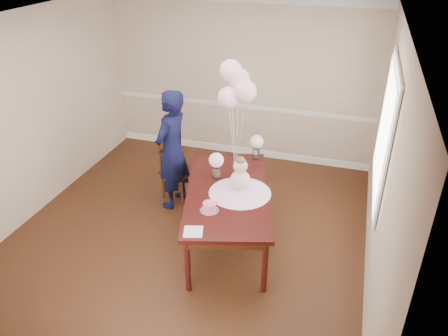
% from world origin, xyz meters
% --- Properties ---
extents(floor, '(4.50, 5.00, 0.00)m').
position_xyz_m(floor, '(0.00, 0.00, 0.00)').
color(floor, black).
rests_on(floor, ground).
extents(ceiling, '(4.50, 5.00, 0.02)m').
position_xyz_m(ceiling, '(0.00, 0.00, 2.70)').
color(ceiling, silver).
rests_on(ceiling, wall_back).
extents(wall_back, '(4.50, 0.02, 2.70)m').
position_xyz_m(wall_back, '(0.00, 2.50, 1.35)').
color(wall_back, tan).
rests_on(wall_back, floor).
extents(wall_front, '(4.50, 0.02, 2.70)m').
position_xyz_m(wall_front, '(0.00, -2.50, 1.35)').
color(wall_front, tan).
rests_on(wall_front, floor).
extents(wall_left, '(0.02, 5.00, 2.70)m').
position_xyz_m(wall_left, '(-2.25, 0.00, 1.35)').
color(wall_left, tan).
rests_on(wall_left, floor).
extents(wall_right, '(0.02, 5.00, 2.70)m').
position_xyz_m(wall_right, '(2.25, 0.00, 1.35)').
color(wall_right, tan).
rests_on(wall_right, floor).
extents(chair_rail_trim, '(4.50, 0.02, 0.07)m').
position_xyz_m(chair_rail_trim, '(0.00, 2.49, 0.90)').
color(chair_rail_trim, silver).
rests_on(chair_rail_trim, wall_back).
extents(baseboard_trim, '(4.50, 0.02, 0.12)m').
position_xyz_m(baseboard_trim, '(0.00, 2.49, 0.06)').
color(baseboard_trim, white).
rests_on(baseboard_trim, floor).
extents(window_frame, '(0.02, 1.66, 1.56)m').
position_xyz_m(window_frame, '(2.23, 0.50, 1.55)').
color(window_frame, white).
rests_on(window_frame, wall_right).
extents(window_blinds, '(0.01, 1.50, 1.40)m').
position_xyz_m(window_blinds, '(2.21, 0.50, 1.55)').
color(window_blinds, white).
rests_on(window_blinds, wall_right).
extents(dining_table_top, '(1.50, 2.19, 0.05)m').
position_xyz_m(dining_table_top, '(0.53, 0.05, 0.72)').
color(dining_table_top, black).
rests_on(dining_table_top, table_leg_fl).
extents(table_apron, '(1.38, 2.06, 0.10)m').
position_xyz_m(table_apron, '(0.53, 0.05, 0.65)').
color(table_apron, black).
rests_on(table_apron, table_leg_fl).
extents(table_leg_fl, '(0.09, 0.09, 0.70)m').
position_xyz_m(table_leg_fl, '(0.37, -0.95, 0.35)').
color(table_leg_fl, black).
rests_on(table_leg_fl, floor).
extents(table_leg_fr, '(0.09, 0.09, 0.70)m').
position_xyz_m(table_leg_fr, '(1.18, -0.72, 0.35)').
color(table_leg_fr, black).
rests_on(table_leg_fr, floor).
extents(table_leg_bl, '(0.09, 0.09, 0.70)m').
position_xyz_m(table_leg_bl, '(-0.13, 0.81, 0.35)').
color(table_leg_bl, black).
rests_on(table_leg_bl, floor).
extents(table_leg_br, '(0.09, 0.09, 0.70)m').
position_xyz_m(table_leg_br, '(0.68, 1.04, 0.35)').
color(table_leg_br, black).
rests_on(table_leg_br, floor).
extents(baby_skirt, '(0.93, 0.93, 0.10)m').
position_xyz_m(baby_skirt, '(0.68, 0.04, 0.80)').
color(baby_skirt, '#FFBBDF').
rests_on(baby_skirt, dining_table_top).
extents(baby_torso, '(0.24, 0.24, 0.24)m').
position_xyz_m(baby_torso, '(0.68, 0.04, 0.93)').
color(baby_torso, '#FFA1C6').
rests_on(baby_torso, baby_skirt).
extents(baby_head, '(0.17, 0.17, 0.17)m').
position_xyz_m(baby_head, '(0.68, 0.04, 1.11)').
color(baby_head, '#D2B290').
rests_on(baby_head, baby_torso).
extents(baby_hair, '(0.12, 0.12, 0.12)m').
position_xyz_m(baby_hair, '(0.68, 0.04, 1.17)').
color(baby_hair, brown).
rests_on(baby_hair, baby_head).
extents(cake_platter, '(0.27, 0.27, 0.01)m').
position_xyz_m(cake_platter, '(0.46, -0.44, 0.75)').
color(cake_platter, silver).
rests_on(cake_platter, dining_table_top).
extents(birthday_cake, '(0.18, 0.18, 0.10)m').
position_xyz_m(birthday_cake, '(0.46, -0.44, 0.80)').
color(birthday_cake, '#FF507B').
rests_on(birthday_cake, cake_platter).
extents(cake_flower_a, '(0.03, 0.03, 0.03)m').
position_xyz_m(cake_flower_a, '(0.46, -0.44, 0.87)').
color(cake_flower_a, white).
rests_on(cake_flower_a, birthday_cake).
extents(cake_flower_b, '(0.03, 0.03, 0.03)m').
position_xyz_m(cake_flower_b, '(0.48, -0.41, 0.87)').
color(cake_flower_b, white).
rests_on(cake_flower_b, birthday_cake).
extents(rose_vase_near, '(0.12, 0.12, 0.16)m').
position_xyz_m(rose_vase_near, '(0.30, 0.29, 0.83)').
color(rose_vase_near, silver).
rests_on(rose_vase_near, dining_table_top).
extents(roses_near, '(0.19, 0.19, 0.19)m').
position_xyz_m(roses_near, '(0.30, 0.29, 1.01)').
color(roses_near, '#FFD5DC').
rests_on(roses_near, rose_vase_near).
extents(rose_vase_far, '(0.12, 0.12, 0.16)m').
position_xyz_m(rose_vase_far, '(0.66, 0.96, 0.83)').
color(rose_vase_far, silver).
rests_on(rose_vase_far, dining_table_top).
extents(roses_far, '(0.19, 0.19, 0.19)m').
position_xyz_m(roses_far, '(0.66, 0.96, 1.01)').
color(roses_far, silver).
rests_on(roses_far, rose_vase_far).
extents(napkin, '(0.25, 0.25, 0.01)m').
position_xyz_m(napkin, '(0.42, -0.86, 0.75)').
color(napkin, white).
rests_on(napkin, dining_table_top).
extents(balloon_weight, '(0.05, 0.05, 0.02)m').
position_xyz_m(balloon_weight, '(0.47, 0.60, 0.76)').
color(balloon_weight, silver).
rests_on(balloon_weight, dining_table_top).
extents(balloon_a, '(0.28, 0.28, 0.28)m').
position_xyz_m(balloon_a, '(0.38, 0.57, 1.74)').
color(balloon_a, '#FFB4D7').
rests_on(balloon_a, balloon_ribbon_a).
extents(balloon_b, '(0.28, 0.28, 0.28)m').
position_xyz_m(balloon_b, '(0.58, 0.58, 1.84)').
color(balloon_b, '#FBB1C8').
rests_on(balloon_b, balloon_ribbon_b).
extents(balloon_c, '(0.28, 0.28, 0.28)m').
position_xyz_m(balloon_c, '(0.46, 0.70, 1.94)').
color(balloon_c, '#E19FBB').
rests_on(balloon_c, balloon_ribbon_c).
extents(balloon_d, '(0.28, 0.28, 0.28)m').
position_xyz_m(balloon_d, '(0.36, 0.69, 2.04)').
color(balloon_d, '#FFB4C4').
rests_on(balloon_d, balloon_ribbon_d).
extents(balloon_ribbon_a, '(0.09, 0.03, 0.83)m').
position_xyz_m(balloon_ribbon_a, '(0.42, 0.59, 1.17)').
color(balloon_ribbon_a, white).
rests_on(balloon_ribbon_a, balloon_weight).
extents(balloon_ribbon_b, '(0.11, 0.03, 0.93)m').
position_xyz_m(balloon_ribbon_b, '(0.53, 0.59, 1.22)').
color(balloon_ribbon_b, silver).
rests_on(balloon_ribbon_b, balloon_weight).
extents(balloon_ribbon_c, '(0.01, 0.10, 1.03)m').
position_xyz_m(balloon_ribbon_c, '(0.47, 0.65, 1.27)').
color(balloon_ribbon_c, white).
rests_on(balloon_ribbon_c, balloon_weight).
extents(balloon_ribbon_d, '(0.11, 0.08, 1.13)m').
position_xyz_m(balloon_ribbon_d, '(0.42, 0.65, 1.32)').
color(balloon_ribbon_d, white).
rests_on(balloon_ribbon_d, balloon_weight).
extents(dining_chair_seat, '(0.52, 0.52, 0.05)m').
position_xyz_m(dining_chair_seat, '(-0.47, 0.85, 0.43)').
color(dining_chair_seat, black).
rests_on(dining_chair_seat, chair_leg_fl).
extents(chair_leg_fl, '(0.05, 0.05, 0.42)m').
position_xyz_m(chair_leg_fl, '(-0.68, 0.73, 0.21)').
color(chair_leg_fl, '#351C0E').
rests_on(chair_leg_fl, floor).
extents(chair_leg_fr, '(0.05, 0.05, 0.42)m').
position_xyz_m(chair_leg_fr, '(-0.34, 0.64, 0.21)').
color(chair_leg_fr, '#36190E').
rests_on(chair_leg_fr, floor).
extents(chair_leg_bl, '(0.05, 0.05, 0.42)m').
position_xyz_m(chair_leg_bl, '(-0.59, 1.07, 0.21)').
color(chair_leg_bl, black).
rests_on(chair_leg_bl, floor).
extents(chair_leg_br, '(0.05, 0.05, 0.42)m').
position_xyz_m(chair_leg_br, '(-0.25, 0.98, 0.21)').
color(chair_leg_br, '#33180E').
rests_on(chair_leg_br, floor).
extents(chair_back_post_l, '(0.05, 0.05, 0.54)m').
position_xyz_m(chair_back_post_l, '(-0.70, 0.74, 0.72)').
color(chair_back_post_l, '#3B2210').
rests_on(chair_back_post_l, dining_chair_seat).
extents(chair_back_post_r, '(0.05, 0.05, 0.54)m').
position_xyz_m(chair_back_post_r, '(-0.61, 1.07, 0.72)').
color(chair_back_post_r, '#3C1F10').
rests_on(chair_back_post_r, dining_chair_seat).
extents(chair_slat_low, '(0.13, 0.38, 0.05)m').
position_xyz_m(chair_slat_low, '(-0.65, 0.90, 0.60)').
color(chair_slat_low, '#3C2110').
rests_on(chair_slat_low, dining_chair_seat).
extents(chair_slat_mid, '(0.13, 0.38, 0.05)m').
position_xyz_m(chair_slat_mid, '(-0.65, 0.90, 0.75)').
color(chair_slat_mid, '#34120E').
rests_on(chair_slat_mid, dining_chair_seat).
extents(chair_slat_top, '(0.13, 0.38, 0.05)m').
position_xyz_m(chair_slat_top, '(-0.65, 0.90, 0.91)').
color(chair_slat_top, '#361B0E').
rests_on(chair_slat_top, dining_chair_seat).
extents(woman, '(0.52, 0.69, 1.73)m').
position_xyz_m(woman, '(-0.46, 0.65, 0.86)').
color(woman, black).
rests_on(woman, floor).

